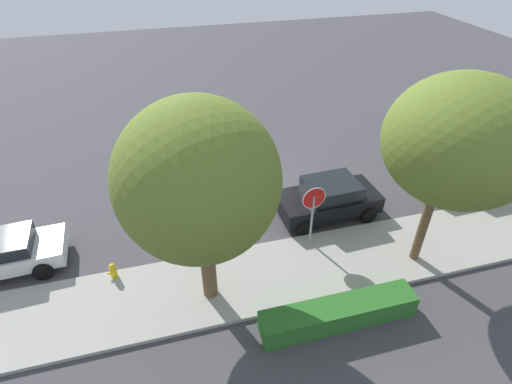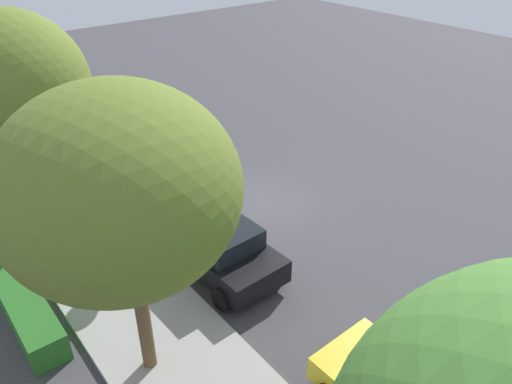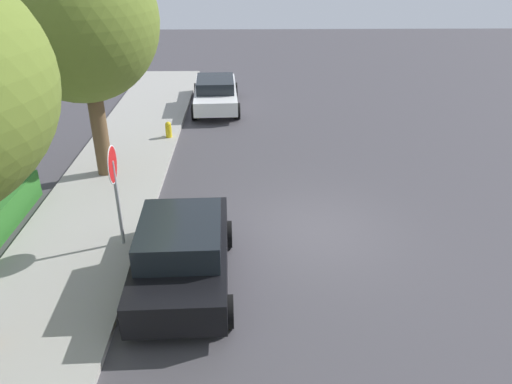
{
  "view_description": "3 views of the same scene",
  "coord_description": "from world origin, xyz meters",
  "px_view_note": "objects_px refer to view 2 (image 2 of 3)",
  "views": [
    {
      "loc": [
        4.08,
        14.6,
        10.24
      ],
      "look_at": [
        0.7,
        2.06,
        0.94
      ],
      "focal_mm": 28.0,
      "sensor_mm": 36.0,
      "label": 1
    },
    {
      "loc": [
        -11.51,
        9.16,
        9.22
      ],
      "look_at": [
        -1.13,
        0.95,
        1.37
      ],
      "focal_mm": 35.0,
      "sensor_mm": 36.0,
      "label": 2
    },
    {
      "loc": [
        -10.65,
        1.62,
        6.63
      ],
      "look_at": [
        -0.74,
        1.45,
        1.5
      ],
      "focal_mm": 35.0,
      "sensor_mm": 36.0,
      "label": 3
    }
  ],
  "objects_px": {
    "stop_sign": "(141,214)",
    "parked_car_black": "(219,246)",
    "fire_hydrant": "(64,167)",
    "street_tree_mid_block": "(14,89)",
    "parked_car_white": "(65,119)",
    "street_tree_far": "(119,190)"
  },
  "relations": [
    {
      "from": "stop_sign",
      "to": "parked_car_black",
      "type": "height_order",
      "value": "stop_sign"
    },
    {
      "from": "parked_car_black",
      "to": "fire_hydrant",
      "type": "bearing_deg",
      "value": 9.91
    },
    {
      "from": "street_tree_mid_block",
      "to": "parked_car_white",
      "type": "bearing_deg",
      "value": -24.99
    },
    {
      "from": "street_tree_far",
      "to": "fire_hydrant",
      "type": "distance_m",
      "value": 11.49
    },
    {
      "from": "street_tree_far",
      "to": "stop_sign",
      "type": "bearing_deg",
      "value": -27.55
    },
    {
      "from": "stop_sign",
      "to": "street_tree_mid_block",
      "type": "relative_size",
      "value": 0.38
    },
    {
      "from": "parked_car_white",
      "to": "stop_sign",
      "type": "bearing_deg",
      "value": 171.46
    },
    {
      "from": "parked_car_black",
      "to": "fire_hydrant",
      "type": "xyz_separation_m",
      "value": [
        8.31,
        1.45,
        -0.42
      ]
    },
    {
      "from": "parked_car_white",
      "to": "street_tree_mid_block",
      "type": "distance_m",
      "value": 8.4
    },
    {
      "from": "stop_sign",
      "to": "parked_car_white",
      "type": "relative_size",
      "value": 0.56
    },
    {
      "from": "parked_car_white",
      "to": "street_tree_far",
      "type": "distance_m",
      "value": 15.2
    },
    {
      "from": "fire_hydrant",
      "to": "parked_car_white",
      "type": "bearing_deg",
      "value": -21.31
    },
    {
      "from": "parked_car_white",
      "to": "fire_hydrant",
      "type": "distance_m",
      "value": 4.11
    },
    {
      "from": "street_tree_far",
      "to": "fire_hydrant",
      "type": "relative_size",
      "value": 9.44
    },
    {
      "from": "stop_sign",
      "to": "street_tree_far",
      "type": "bearing_deg",
      "value": 152.45
    },
    {
      "from": "parked_car_black",
      "to": "street_tree_mid_block",
      "type": "height_order",
      "value": "street_tree_mid_block"
    },
    {
      "from": "street_tree_mid_block",
      "to": "parked_car_black",
      "type": "bearing_deg",
      "value": -149.9
    },
    {
      "from": "stop_sign",
      "to": "street_tree_mid_block",
      "type": "distance_m",
      "value": 5.09
    },
    {
      "from": "parked_car_white",
      "to": "fire_hydrant",
      "type": "height_order",
      "value": "parked_car_white"
    },
    {
      "from": "stop_sign",
      "to": "parked_car_black",
      "type": "bearing_deg",
      "value": -131.13
    },
    {
      "from": "street_tree_far",
      "to": "fire_hydrant",
      "type": "bearing_deg",
      "value": -10.56
    },
    {
      "from": "street_tree_mid_block",
      "to": "street_tree_far",
      "type": "xyz_separation_m",
      "value": [
        -7.47,
        0.28,
        0.24
      ]
    }
  ]
}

